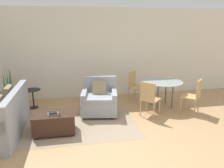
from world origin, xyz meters
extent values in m
plane|color=tan|center=(0.00, 0.00, 0.00)|extent=(20.00, 20.00, 0.00)
cube|color=white|center=(0.00, 3.29, 1.38)|extent=(12.00, 0.06, 2.75)
cube|color=gray|center=(-0.86, 1.03, 0.00)|extent=(2.62, 1.53, 0.00)
cube|color=brown|center=(-0.86, 0.57, 0.00)|extent=(2.57, 0.05, 0.00)
cube|color=brown|center=(-0.86, 0.88, 0.00)|extent=(2.57, 0.05, 0.00)
cube|color=brown|center=(-0.86, 1.19, 0.00)|extent=(2.57, 0.05, 0.00)
cube|color=brown|center=(-0.86, 1.49, 0.00)|extent=(2.57, 0.05, 0.00)
cube|color=#999EA8|center=(-2.52, 1.02, 0.22)|extent=(0.87, 1.92, 0.44)
cube|color=#999EA8|center=(-2.15, 1.02, 0.69)|extent=(0.14, 1.92, 0.49)
cube|color=#999EA8|center=(-2.52, 1.92, 0.57)|extent=(0.80, 0.12, 0.26)
cube|color=#8E7F5B|center=(-2.43, 1.45, 0.72)|extent=(0.19, 0.40, 0.41)
cube|color=#999EA8|center=(-0.32, 1.77, 0.23)|extent=(1.02, 1.05, 0.35)
cube|color=#999EA8|center=(-0.33, 1.74, 0.46)|extent=(0.77, 0.89, 0.10)
cube|color=#999EA8|center=(-0.25, 2.17, 0.65)|extent=(0.89, 0.26, 0.50)
cube|color=#999EA8|center=(-0.70, 1.84, 0.51)|extent=(0.26, 0.85, 0.20)
cube|color=#999EA8|center=(0.06, 1.71, 0.51)|extent=(0.26, 0.85, 0.20)
cylinder|color=brown|center=(-0.74, 1.46, 0.03)|extent=(0.05, 0.05, 0.06)
cylinder|color=brown|center=(-0.03, 1.34, 0.03)|extent=(0.05, 0.05, 0.06)
cylinder|color=brown|center=(-0.61, 2.21, 0.03)|extent=(0.05, 0.05, 0.06)
cylinder|color=brown|center=(0.10, 2.09, 0.03)|extent=(0.05, 0.05, 0.06)
cube|color=#8E7F5B|center=(-0.30, 1.89, 0.67)|extent=(0.38, 0.26, 0.37)
cube|color=#382319|center=(-1.40, 0.89, 0.24)|extent=(0.85, 0.55, 0.40)
cylinder|color=black|center=(-1.78, 0.67, 0.02)|extent=(0.04, 0.04, 0.04)
cylinder|color=black|center=(-1.03, 0.67, 0.02)|extent=(0.04, 0.04, 0.04)
cylinder|color=black|center=(-1.78, 1.12, 0.02)|extent=(0.04, 0.04, 0.04)
cylinder|color=black|center=(-1.03, 1.12, 0.02)|extent=(0.04, 0.04, 0.04)
cube|color=beige|center=(-1.41, 0.86, 0.45)|extent=(0.22, 0.17, 0.02)
cube|color=black|center=(-1.41, 0.84, 0.48)|extent=(0.20, 0.16, 0.03)
cube|color=black|center=(-1.27, 0.74, 0.45)|extent=(0.06, 0.14, 0.01)
cylinder|color=maroon|center=(-2.63, 2.42, 0.15)|extent=(0.42, 0.42, 0.29)
cylinder|color=black|center=(-2.63, 2.42, 0.28)|extent=(0.39, 0.39, 0.02)
cone|color=#387A42|center=(-2.55, 2.40, 0.74)|extent=(0.06, 0.11, 0.89)
cone|color=#387A42|center=(-2.59, 2.46, 0.73)|extent=(0.11, 0.12, 0.88)
cone|color=#387A42|center=(-2.62, 2.50, 0.72)|extent=(0.09, 0.05, 0.85)
cone|color=#387A42|center=(-2.66, 2.46, 0.73)|extent=(0.08, 0.07, 0.87)
cone|color=#387A42|center=(-2.75, 2.43, 0.67)|extent=(0.05, 0.14, 0.75)
cone|color=#387A42|center=(-2.69, 2.35, 0.66)|extent=(0.13, 0.10, 0.74)
cone|color=#387A42|center=(-2.62, 2.35, 0.69)|extent=(0.17, 0.06, 0.80)
cone|color=#387A42|center=(-2.59, 2.39, 0.61)|extent=(0.10, 0.12, 0.64)
cylinder|color=black|center=(-2.07, 2.50, 0.52)|extent=(0.43, 0.43, 0.02)
cylinder|color=black|center=(-2.07, 2.50, 0.27)|extent=(0.04, 0.04, 0.50)
cylinder|color=black|center=(-2.07, 2.50, 0.01)|extent=(0.23, 0.23, 0.02)
cylinder|color=#99A8AD|center=(1.47, 1.94, 0.72)|extent=(1.08, 1.08, 0.01)
cylinder|color=#59595B|center=(1.26, 1.73, 0.36)|extent=(0.04, 0.04, 0.72)
cylinder|color=#59595B|center=(1.68, 1.73, 0.36)|extent=(0.04, 0.04, 0.72)
cylinder|color=#59595B|center=(1.26, 2.15, 0.36)|extent=(0.04, 0.04, 0.72)
cylinder|color=#59595B|center=(1.68, 2.15, 0.36)|extent=(0.04, 0.04, 0.72)
cube|color=tan|center=(0.92, 1.39, 0.43)|extent=(0.59, 0.59, 0.03)
cube|color=tan|center=(0.79, 1.26, 0.68)|extent=(0.29, 0.29, 0.45)
cylinder|color=tan|center=(1.18, 1.39, 0.21)|extent=(0.03, 0.03, 0.42)
cylinder|color=tan|center=(0.92, 1.65, 0.21)|extent=(0.03, 0.03, 0.42)
cylinder|color=tan|center=(0.92, 1.14, 0.21)|extent=(0.03, 0.03, 0.42)
cylinder|color=tan|center=(0.67, 1.39, 0.21)|extent=(0.03, 0.03, 0.42)
cube|color=tan|center=(2.01, 1.39, 0.43)|extent=(0.59, 0.59, 0.03)
cube|color=tan|center=(2.15, 1.26, 0.68)|extent=(0.29, 0.29, 0.45)
cylinder|color=tan|center=(2.01, 1.65, 0.21)|extent=(0.03, 0.03, 0.42)
cylinder|color=tan|center=(1.76, 1.39, 0.21)|extent=(0.03, 0.03, 0.42)
cylinder|color=tan|center=(2.27, 1.39, 0.21)|extent=(0.03, 0.03, 0.42)
cylinder|color=tan|center=(2.01, 1.14, 0.21)|extent=(0.03, 0.03, 0.42)
cube|color=tan|center=(0.92, 2.49, 0.43)|extent=(0.59, 0.59, 0.03)
cube|color=tan|center=(0.79, 2.62, 0.68)|extent=(0.29, 0.29, 0.45)
cylinder|color=tan|center=(0.92, 2.23, 0.21)|extent=(0.03, 0.03, 0.42)
cylinder|color=tan|center=(1.18, 2.49, 0.21)|extent=(0.03, 0.03, 0.42)
cylinder|color=tan|center=(0.67, 2.49, 0.21)|extent=(0.03, 0.03, 0.42)
cylinder|color=tan|center=(0.92, 2.74, 0.21)|extent=(0.03, 0.03, 0.42)
camera|label=1|loc=(-1.00, -3.51, 2.22)|focal=35.00mm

